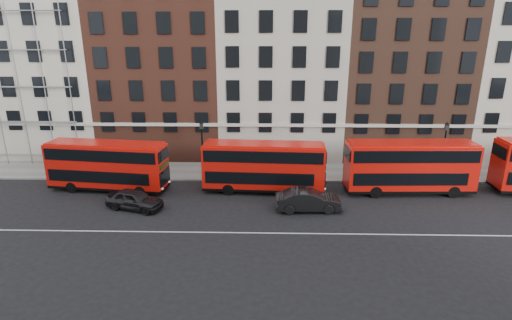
{
  "coord_description": "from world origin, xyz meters",
  "views": [
    {
      "loc": [
        -1.6,
        -26.4,
        13.03
      ],
      "look_at": [
        -2.35,
        5.0,
        3.0
      ],
      "focal_mm": 28.0,
      "sensor_mm": 36.0,
      "label": 1
    }
  ],
  "objects_px": {
    "bus_b": "(263,166)",
    "bus_a": "(107,165)",
    "bus_c": "(409,166)",
    "car_front": "(308,200)",
    "car_rear": "(134,199)"
  },
  "relations": [
    {
      "from": "car_rear",
      "to": "car_front",
      "type": "xyz_separation_m",
      "value": [
        13.4,
        0.02,
        0.06
      ]
    },
    {
      "from": "car_rear",
      "to": "car_front",
      "type": "distance_m",
      "value": 13.4
    },
    {
      "from": "bus_b",
      "to": "car_rear",
      "type": "xyz_separation_m",
      "value": [
        -9.91,
        -3.8,
        -1.54
      ]
    },
    {
      "from": "bus_a",
      "to": "bus_b",
      "type": "relative_size",
      "value": 1.0
    },
    {
      "from": "bus_a",
      "to": "car_front",
      "type": "distance_m",
      "value": 17.3
    },
    {
      "from": "car_rear",
      "to": "bus_b",
      "type": "bearing_deg",
      "value": -52.98
    },
    {
      "from": "bus_b",
      "to": "bus_a",
      "type": "bearing_deg",
      "value": -176.83
    },
    {
      "from": "bus_b",
      "to": "car_front",
      "type": "relative_size",
      "value": 2.06
    },
    {
      "from": "bus_a",
      "to": "car_rear",
      "type": "xyz_separation_m",
      "value": [
        3.42,
        -3.81,
        -1.52
      ]
    },
    {
      "from": "bus_c",
      "to": "car_front",
      "type": "bearing_deg",
      "value": -158.49
    },
    {
      "from": "bus_c",
      "to": "bus_a",
      "type": "bearing_deg",
      "value": 178.18
    },
    {
      "from": "bus_a",
      "to": "car_rear",
      "type": "bearing_deg",
      "value": -40.95
    },
    {
      "from": "bus_a",
      "to": "bus_c",
      "type": "relative_size",
      "value": 0.97
    },
    {
      "from": "bus_c",
      "to": "car_front",
      "type": "xyz_separation_m",
      "value": [
        -8.77,
        -3.78,
        -1.57
      ]
    },
    {
      "from": "bus_a",
      "to": "bus_b",
      "type": "xyz_separation_m",
      "value": [
        13.34,
        -0.0,
        0.01
      ]
    }
  ]
}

